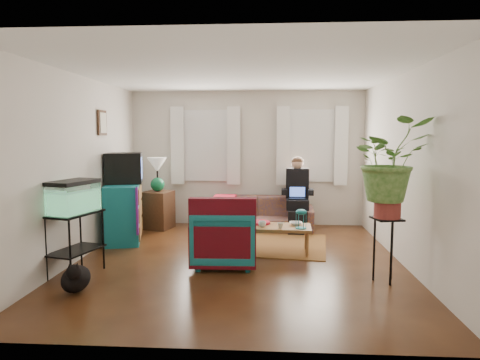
# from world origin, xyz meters

# --- Properties ---
(floor) EXTENTS (4.50, 5.00, 0.01)m
(floor) POSITION_xyz_m (0.00, 0.00, 0.00)
(floor) COLOR #4F2B14
(floor) RESTS_ON ground
(ceiling) EXTENTS (4.50, 5.00, 0.01)m
(ceiling) POSITION_xyz_m (0.00, 0.00, 2.60)
(ceiling) COLOR white
(ceiling) RESTS_ON wall_back
(wall_back) EXTENTS (4.50, 0.01, 2.60)m
(wall_back) POSITION_xyz_m (0.00, 2.50, 1.30)
(wall_back) COLOR silver
(wall_back) RESTS_ON floor
(wall_front) EXTENTS (4.50, 0.01, 2.60)m
(wall_front) POSITION_xyz_m (0.00, -2.50, 1.30)
(wall_front) COLOR silver
(wall_front) RESTS_ON floor
(wall_left) EXTENTS (0.01, 5.00, 2.60)m
(wall_left) POSITION_xyz_m (-2.25, 0.00, 1.30)
(wall_left) COLOR silver
(wall_left) RESTS_ON floor
(wall_right) EXTENTS (0.01, 5.00, 2.60)m
(wall_right) POSITION_xyz_m (2.25, 0.00, 1.30)
(wall_right) COLOR silver
(wall_right) RESTS_ON floor
(window_left) EXTENTS (1.08, 0.04, 1.38)m
(window_left) POSITION_xyz_m (-0.80, 2.48, 1.55)
(window_left) COLOR white
(window_left) RESTS_ON wall_back
(window_right) EXTENTS (1.08, 0.04, 1.38)m
(window_right) POSITION_xyz_m (1.25, 2.48, 1.55)
(window_right) COLOR white
(window_right) RESTS_ON wall_back
(curtains_left) EXTENTS (1.36, 0.06, 1.50)m
(curtains_left) POSITION_xyz_m (-0.80, 2.40, 1.55)
(curtains_left) COLOR white
(curtains_left) RESTS_ON wall_back
(curtains_right) EXTENTS (1.36, 0.06, 1.50)m
(curtains_right) POSITION_xyz_m (1.25, 2.40, 1.55)
(curtains_right) COLOR white
(curtains_right) RESTS_ON wall_back
(picture_frame) EXTENTS (0.04, 0.32, 0.40)m
(picture_frame) POSITION_xyz_m (-2.21, 0.85, 1.95)
(picture_frame) COLOR #3D2616
(picture_frame) RESTS_ON wall_left
(area_rug) EXTENTS (2.19, 1.85, 0.01)m
(area_rug) POSITION_xyz_m (0.34, 0.94, 0.01)
(area_rug) COLOR brown
(area_rug) RESTS_ON floor
(sofa) EXTENTS (2.10, 0.89, 0.81)m
(sofa) POSITION_xyz_m (0.21, 2.05, 0.41)
(sofa) COLOR brown
(sofa) RESTS_ON floor
(seated_person) EXTENTS (0.54, 0.66, 1.24)m
(seated_person) POSITION_xyz_m (0.96, 2.02, 0.62)
(seated_person) COLOR black
(seated_person) RESTS_ON sofa
(side_table) EXTENTS (0.59, 0.59, 0.70)m
(side_table) POSITION_xyz_m (-1.65, 1.99, 0.35)
(side_table) COLOR #3E2217
(side_table) RESTS_ON floor
(table_lamp) EXTENTS (0.44, 0.44, 0.64)m
(table_lamp) POSITION_xyz_m (-1.65, 1.99, 1.01)
(table_lamp) COLOR white
(table_lamp) RESTS_ON side_table
(dresser) EXTENTS (0.77, 1.16, 0.95)m
(dresser) POSITION_xyz_m (-1.99, 1.04, 0.48)
(dresser) COLOR navy
(dresser) RESTS_ON floor
(crt_tv) EXTENTS (0.69, 0.66, 0.51)m
(crt_tv) POSITION_xyz_m (-2.00, 1.15, 1.21)
(crt_tv) COLOR black
(crt_tv) RESTS_ON dresser
(aquarium_stand) EXTENTS (0.57, 0.79, 0.79)m
(aquarium_stand) POSITION_xyz_m (-2.00, -0.72, 0.40)
(aquarium_stand) COLOR black
(aquarium_stand) RESTS_ON floor
(aquarium) EXTENTS (0.51, 0.72, 0.42)m
(aquarium) POSITION_xyz_m (-2.00, -0.72, 1.00)
(aquarium) COLOR #7FD899
(aquarium) RESTS_ON aquarium_stand
(black_cat) EXTENTS (0.42, 0.52, 0.38)m
(black_cat) POSITION_xyz_m (-1.73, -1.32, 0.19)
(black_cat) COLOR black
(black_cat) RESTS_ON floor
(armchair) EXTENTS (0.86, 0.80, 0.86)m
(armchair) POSITION_xyz_m (-0.18, -0.16, 0.43)
(armchair) COLOR #106265
(armchair) RESTS_ON floor
(serape_throw) EXTENTS (0.87, 0.22, 0.71)m
(serape_throw) POSITION_xyz_m (-0.17, -0.49, 0.61)
(serape_throw) COLOR #9E0A0A
(serape_throw) RESTS_ON armchair
(coffee_table) EXTENTS (1.01, 0.59, 0.41)m
(coffee_table) POSITION_xyz_m (0.56, 0.45, 0.20)
(coffee_table) COLOR brown
(coffee_table) RESTS_ON floor
(cup_a) EXTENTS (0.12, 0.12, 0.09)m
(cup_a) POSITION_xyz_m (0.33, 0.37, 0.45)
(cup_a) COLOR white
(cup_a) RESTS_ON coffee_table
(cup_b) EXTENTS (0.09, 0.09, 0.08)m
(cup_b) POSITION_xyz_m (0.60, 0.29, 0.45)
(cup_b) COLOR beige
(cup_b) RESTS_ON coffee_table
(bowl) EXTENTS (0.20, 0.20, 0.05)m
(bowl) POSITION_xyz_m (0.83, 0.53, 0.43)
(bowl) COLOR white
(bowl) RESTS_ON coffee_table
(snack_tray) EXTENTS (0.32, 0.32, 0.04)m
(snack_tray) POSITION_xyz_m (0.30, 0.60, 0.43)
(snack_tray) COLOR #B21414
(snack_tray) RESTS_ON coffee_table
(birdcage) EXTENTS (0.17, 0.17, 0.29)m
(birdcage) POSITION_xyz_m (0.89, 0.30, 0.55)
(birdcage) COLOR #115B6B
(birdcage) RESTS_ON coffee_table
(plant_stand) EXTENTS (0.39, 0.39, 0.78)m
(plant_stand) POSITION_xyz_m (1.82, -0.74, 0.39)
(plant_stand) COLOR black
(plant_stand) RESTS_ON floor
(potted_plant) EXTENTS (1.04, 0.94, 0.99)m
(potted_plant) POSITION_xyz_m (1.82, -0.74, 1.32)
(potted_plant) COLOR #599947
(potted_plant) RESTS_ON plant_stand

